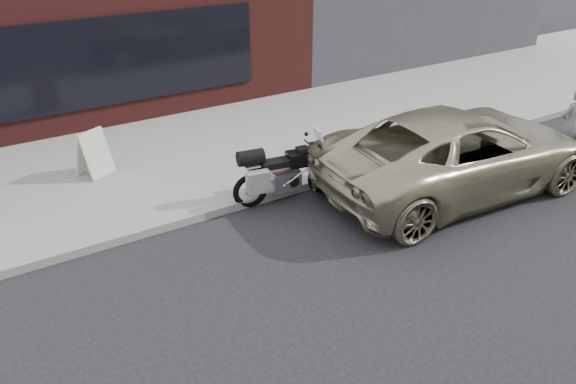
{
  "coord_description": "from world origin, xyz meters",
  "views": [
    {
      "loc": [
        -3.81,
        -3.99,
        5.06
      ],
      "look_at": [
        0.36,
        2.78,
        0.85
      ],
      "focal_mm": 35.0,
      "sensor_mm": 36.0,
      "label": 1
    }
  ],
  "objects": [
    {
      "name": "motorcycle",
      "position": [
        0.91,
        3.9,
        0.58
      ],
      "size": [
        2.12,
        0.73,
        1.35
      ],
      "rotation": [
        0.0,
        0.0,
        -0.16
      ],
      "color": "black",
      "rests_on": "ground"
    },
    {
      "name": "ground",
      "position": [
        0.0,
        0.0,
        0.0
      ],
      "size": [
        120.0,
        120.0,
        0.0
      ],
      "primitive_type": "plane",
      "color": "black",
      "rests_on": "ground"
    },
    {
      "name": "near_sidewalk",
      "position": [
        0.0,
        7.0,
        0.07
      ],
      "size": [
        44.0,
        6.0,
        0.15
      ],
      "primitive_type": "cube",
      "color": "gray",
      "rests_on": "ground"
    },
    {
      "name": "sandwich_sign",
      "position": [
        -1.79,
        6.58,
        0.61
      ],
      "size": [
        0.75,
        0.73,
        0.92
      ],
      "rotation": [
        0.0,
        0.0,
        0.46
      ],
      "color": "beige",
      "rests_on": "near_sidewalk"
    },
    {
      "name": "pedestrian",
      "position": [
        7.13,
        2.34,
        0.78
      ],
      "size": [
        0.64,
        0.5,
        1.57
      ],
      "primitive_type": "imported",
      "rotation": [
        0.0,
        0.0,
        2.9
      ],
      "color": "slate",
      "rests_on": "ground"
    },
    {
      "name": "storefront",
      "position": [
        -2.0,
        13.98,
        2.25
      ],
      "size": [
        14.0,
        10.07,
        4.5
      ],
      "color": "#501C19",
      "rests_on": "ground"
    },
    {
      "name": "minivan",
      "position": [
        4.02,
        2.6,
        0.78
      ],
      "size": [
        5.77,
        2.93,
        1.56
      ],
      "primitive_type": "imported",
      "rotation": [
        0.0,
        0.0,
        1.51
      ],
      "color": "tan",
      "rests_on": "ground"
    }
  ]
}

